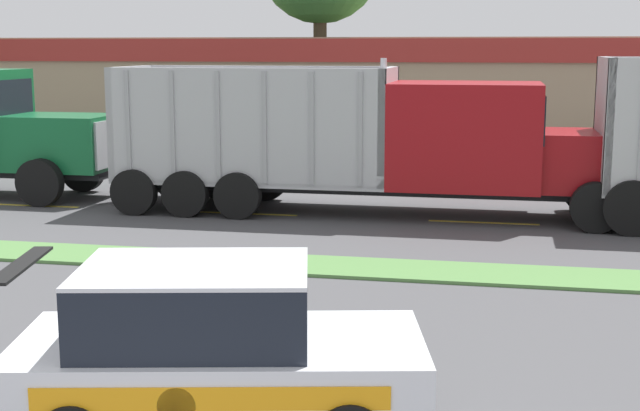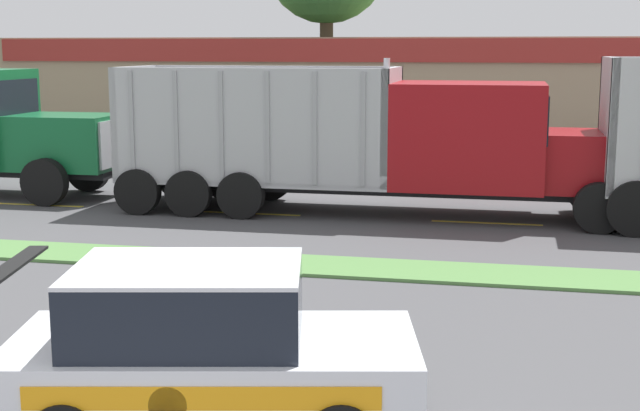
# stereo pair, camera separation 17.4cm
# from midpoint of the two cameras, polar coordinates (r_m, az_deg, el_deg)

# --- Properties ---
(grass_verge) EXTENTS (120.00, 1.38, 0.06)m
(grass_verge) POSITION_cam_midpoint_polar(r_m,az_deg,el_deg) (15.46, 2.60, -4.01)
(grass_verge) COLOR #517F42
(grass_verge) RESTS_ON ground_plane
(centre_line_3) EXTENTS (2.40, 0.14, 0.01)m
(centre_line_3) POSITION_cam_midpoint_polar(r_m,az_deg,el_deg) (22.76, -17.43, 0.04)
(centre_line_3) COLOR yellow
(centre_line_3) RESTS_ON ground_plane
(centre_line_4) EXTENTS (2.40, 0.14, 0.01)m
(centre_line_4) POSITION_cam_midpoint_polar(r_m,az_deg,el_deg) (20.66, -4.27, -0.51)
(centre_line_4) COLOR yellow
(centre_line_4) RESTS_ON ground_plane
(centre_line_5) EXTENTS (2.40, 0.14, 0.01)m
(centre_line_5) POSITION_cam_midpoint_polar(r_m,az_deg,el_deg) (19.85, 10.87, -1.10)
(centre_line_5) COLOR yellow
(centre_line_5) RESTS_ON ground_plane
(dump_truck_trail) EXTENTS (11.96, 2.82, 3.57)m
(dump_truck_trail) POSITION_cam_midpoint_polar(r_m,az_deg,el_deg) (20.33, 6.59, 3.81)
(dump_truck_trail) COLOR black
(dump_truck_trail) RESTS_ON ground_plane
(rally_car) EXTENTS (4.33, 2.66, 1.73)m
(rally_car) POSITION_cam_midpoint_polar(r_m,az_deg,el_deg) (9.00, -6.84, -8.98)
(rally_car) COLOR silver
(rally_car) RESTS_ON ground_plane
(store_building_backdrop) EXTENTS (42.07, 12.10, 4.14)m
(store_building_backdrop) POSITION_cam_midpoint_polar(r_m,az_deg,el_deg) (36.70, 14.32, 7.09)
(store_building_backdrop) COLOR #9E896B
(store_building_backdrop) RESTS_ON ground_plane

